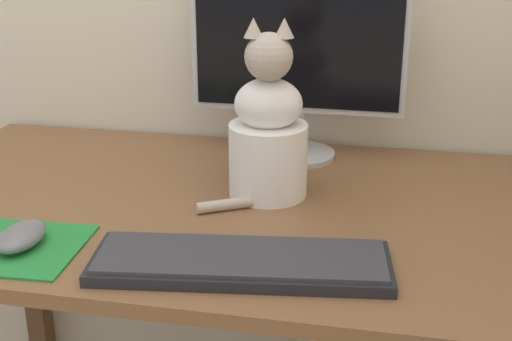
{
  "coord_description": "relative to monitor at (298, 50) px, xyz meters",
  "views": [
    {
      "loc": [
        0.28,
        -1.17,
        1.27
      ],
      "look_at": [
        0.06,
        -0.1,
        0.85
      ],
      "focal_mm": 50.0,
      "sensor_mm": 36.0,
      "label": 1
    }
  ],
  "objects": [
    {
      "name": "monitor",
      "position": [
        0.0,
        0.0,
        0.0
      ],
      "size": [
        0.45,
        0.17,
        0.42
      ],
      "color": "#B2B2B7",
      "rests_on": "desk"
    },
    {
      "name": "cat",
      "position": [
        -0.02,
        -0.22,
        -0.11
      ],
      "size": [
        0.2,
        0.21,
        0.33
      ],
      "rotation": [
        0.0,
        0.0,
        0.18
      ],
      "color": "white",
      "rests_on": "desk"
    },
    {
      "name": "computer_mouse_left",
      "position": [
        -0.36,
        -0.52,
        -0.21
      ],
      "size": [
        0.07,
        0.11,
        0.03
      ],
      "color": "slate",
      "rests_on": "mousepad_left"
    },
    {
      "name": "desk",
      "position": [
        -0.07,
        -0.27,
        -0.33
      ],
      "size": [
        1.33,
        0.74,
        0.75
      ],
      "color": "brown",
      "rests_on": "ground_plane"
    },
    {
      "name": "keyboard",
      "position": [
        -0.0,
        -0.52,
        -0.22
      ],
      "size": [
        0.46,
        0.21,
        0.02
      ],
      "rotation": [
        0.0,
        0.0,
        0.13
      ],
      "color": "black",
      "rests_on": "desk"
    },
    {
      "name": "mousepad_left",
      "position": [
        -0.38,
        -0.52,
        -0.23
      ],
      "size": [
        0.23,
        0.2,
        0.0
      ],
      "rotation": [
        0.0,
        0.0,
        0.05
      ],
      "color": "#238438",
      "rests_on": "desk"
    }
  ]
}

